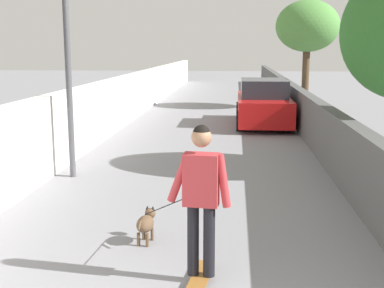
# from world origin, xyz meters

# --- Properties ---
(ground_plane) EXTENTS (80.00, 80.00, 0.00)m
(ground_plane) POSITION_xyz_m (14.00, 0.00, 0.00)
(ground_plane) COLOR gray
(wall_left) EXTENTS (48.00, 0.30, 1.63)m
(wall_left) POSITION_xyz_m (12.00, 2.96, 0.81)
(wall_left) COLOR silver
(wall_left) RESTS_ON ground
(fence_right) EXTENTS (48.00, 0.30, 1.26)m
(fence_right) POSITION_xyz_m (12.00, -2.96, 0.63)
(fence_right) COLOR #4C4C4C
(fence_right) RESTS_ON ground
(tree_right_mid) EXTENTS (2.65, 2.65, 4.54)m
(tree_right_mid) POSITION_xyz_m (19.00, -3.82, 3.44)
(tree_right_mid) COLOR #473523
(tree_right_mid) RESTS_ON ground
(lamp_post) EXTENTS (0.36, 0.36, 4.26)m
(lamp_post) POSITION_xyz_m (6.80, 2.41, 2.92)
(lamp_post) COLOR #4C4C51
(lamp_post) RESTS_ON ground
(skateboard) EXTENTS (0.82, 0.29, 0.08)m
(skateboard) POSITION_xyz_m (2.31, -0.51, 0.07)
(skateboard) COLOR brown
(skateboard) RESTS_ON ground
(person_skateboarder) EXTENTS (0.26, 0.72, 1.70)m
(person_skateboarder) POSITION_xyz_m (2.31, -0.51, 1.08)
(person_skateboarder) COLOR black
(person_skateboarder) RESTS_ON skateboard
(dog) EXTENTS (1.40, 0.96, 1.06)m
(dog) POSITION_xyz_m (3.42, 0.30, 0.27)
(dog) COLOR brown
(dog) RESTS_ON ground
(car_near) EXTENTS (4.28, 1.80, 1.54)m
(car_near) POSITION_xyz_m (14.16, -1.81, 0.72)
(car_near) COLOR #B71414
(car_near) RESTS_ON ground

